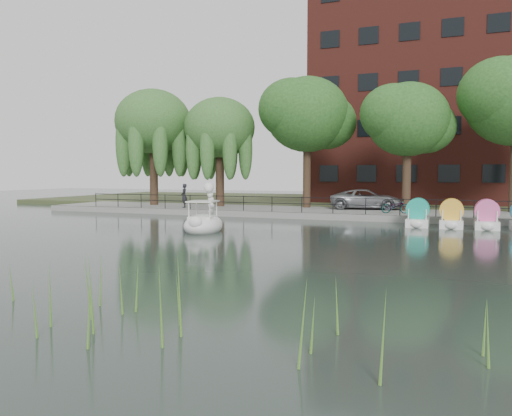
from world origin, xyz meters
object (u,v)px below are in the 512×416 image
Objects in this scene: pedestrian at (184,194)px; bicycle at (395,205)px; minivan at (366,198)px; swan_boat at (204,221)px.

bicycle is at bearing 64.84° from pedestrian.
minivan is 1.83× the size of swan_boat.
bicycle is at bearing 41.26° from swan_boat.
bicycle is 12.95m from swan_boat.
minivan reaches higher than bicycle.
bicycle is at bearing -151.20° from minivan.
minivan is at bearing 55.80° from swan_boat.
bicycle is (2.24, -2.94, -0.29)m from minivan.
swan_boat is (-5.91, -13.01, -0.66)m from minivan.
minivan is at bearing 78.26° from pedestrian.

